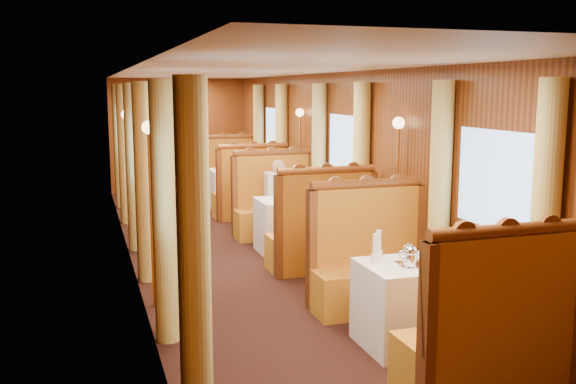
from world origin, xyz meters
name	(u,v)px	position (x,y,z in m)	size (l,w,h in m)	color
floor	(244,255)	(0.00, 0.00, 0.00)	(3.00, 12.00, 0.01)	black
ceiling	(242,71)	(0.00, 0.00, 2.50)	(3.00, 12.00, 0.01)	silver
wall_far	(179,135)	(0.00, 6.00, 1.25)	(3.00, 2.50, 0.01)	brown
wall_near	(550,309)	(0.00, -6.00, 1.25)	(3.00, 2.50, 0.01)	brown
wall_left	(129,169)	(-1.50, 0.00, 1.25)	(12.00, 2.50, 0.01)	brown
wall_right	(346,161)	(1.50, 0.00, 1.25)	(12.00, 2.50, 0.01)	brown
doorway_far	(179,146)	(0.00, 5.97, 1.00)	(0.80, 0.04, 2.00)	brown
table_near	(420,304)	(0.75, -3.50, 0.38)	(1.05, 0.72, 0.75)	white
banquette_near_fwd	(489,341)	(0.75, -4.51, 0.42)	(1.30, 0.55, 1.34)	#A54712
banquette_near_aft	(371,268)	(0.75, -2.49, 0.42)	(1.30, 0.55, 1.34)	#A54712
table_mid	(296,225)	(0.75, 0.00, 0.38)	(1.05, 0.72, 0.75)	white
banquette_mid_fwd	(321,238)	(0.75, -1.01, 0.42)	(1.30, 0.55, 1.34)	#A54712
banquette_mid_aft	(275,209)	(0.75, 1.01, 0.42)	(1.30, 0.55, 1.34)	#A54712
table_far	(238,189)	(0.75, 3.50, 0.38)	(1.05, 0.72, 0.75)	white
banquette_far_fwd	(251,194)	(0.75, 2.49, 0.42)	(1.30, 0.55, 1.34)	#A54712
banquette_far_aft	(227,179)	(0.75, 4.51, 0.42)	(1.30, 0.55, 1.34)	#A54712
tea_tray	(418,265)	(0.68, -3.56, 0.76)	(0.34, 0.26, 0.01)	silver
teapot_left	(411,259)	(0.58, -3.61, 0.82)	(0.18, 0.14, 0.15)	silver
teapot_right	(425,259)	(0.73, -3.59, 0.81)	(0.14, 0.10, 0.11)	silver
teapot_back	(408,255)	(0.64, -3.44, 0.81)	(0.15, 0.11, 0.12)	silver
fruit_plate	(459,261)	(1.06, -3.60, 0.77)	(0.24, 0.24, 0.05)	white
cup_inboard	(375,252)	(0.35, -3.40, 0.86)	(0.08, 0.08, 0.26)	white
cup_outboard	(378,248)	(0.44, -3.27, 0.86)	(0.08, 0.08, 0.26)	white
rose_vase_mid	(298,186)	(0.78, 0.00, 0.93)	(0.06, 0.06, 0.36)	silver
rose_vase_far	(237,160)	(0.73, 3.49, 0.93)	(0.06, 0.06, 0.36)	silver
window_left_near	(162,197)	(-1.49, -3.50, 1.45)	(1.20, 0.90, 0.01)	#87ADDD
curtain_left_near_a	(194,257)	(-1.38, -4.28, 1.18)	(0.22, 0.22, 2.35)	#E5D775
curtain_left_near_b	(165,213)	(-1.38, -2.72, 1.18)	(0.22, 0.22, 2.35)	#E5D775
window_right_near	(497,181)	(1.49, -3.50, 1.45)	(1.20, 0.90, 0.01)	#87ADDD
curtain_right_near_a	(544,229)	(1.38, -4.28, 1.18)	(0.22, 0.22, 2.35)	#E5D775
curtain_right_near_b	(440,197)	(1.38, -2.72, 1.18)	(0.22, 0.22, 2.35)	#E5D775
window_left_mid	(129,154)	(-1.49, 0.00, 1.45)	(1.20, 0.90, 0.01)	#87ADDD
curtain_left_mid_a	(144,183)	(-1.38, -0.78, 1.18)	(0.22, 0.22, 2.35)	#E5D775
curtain_left_mid_b	(134,168)	(-1.38, 0.78, 1.18)	(0.22, 0.22, 2.35)	#E5D775
window_right_mid	(345,147)	(1.49, 0.00, 1.45)	(1.20, 0.90, 0.01)	#87ADDD
curtain_right_mid_a	(361,174)	(1.38, -0.78, 1.18)	(0.22, 0.22, 2.35)	#E5D775
curtain_right_mid_b	(319,161)	(1.38, 0.78, 1.18)	(0.22, 0.22, 2.35)	#E5D775
window_left_far	(115,135)	(-1.49, 3.50, 1.45)	(1.20, 0.90, 0.01)	#87ADDD
curtain_left_far_a	(125,154)	(-1.38, 2.72, 1.18)	(0.22, 0.22, 2.35)	#E5D775
curtain_left_far_b	(120,147)	(-1.38, 4.28, 1.18)	(0.22, 0.22, 2.35)	#E5D775
window_right_far	(275,132)	(1.49, 3.50, 1.45)	(1.20, 0.90, 0.01)	#87ADDD
curtain_right_far_a	(281,150)	(1.38, 2.72, 1.18)	(0.22, 0.22, 2.35)	#E5D775
curtain_right_far_b	(259,143)	(1.38, 4.28, 1.18)	(0.22, 0.22, 2.35)	#E5D775
sconce_left_fore	(150,176)	(-1.40, -1.75, 1.38)	(0.14, 0.14, 1.95)	#BF8C3F
sconce_right_fore	(397,166)	(1.40, -1.75, 1.38)	(0.14, 0.14, 1.95)	#BF8C3F
sconce_left_aft	(127,147)	(-1.40, 1.75, 1.38)	(0.14, 0.14, 1.95)	#BF8C3F
sconce_right_aft	(300,142)	(1.40, 1.75, 1.38)	(0.14, 0.14, 1.95)	#BF8C3F
steward	(176,195)	(-0.87, 0.32, 0.83)	(0.61, 0.40, 1.67)	navy
passenger	(279,191)	(0.75, 0.79, 0.74)	(0.40, 0.44, 0.76)	beige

